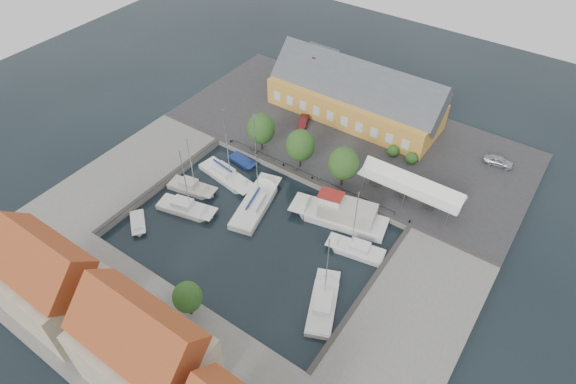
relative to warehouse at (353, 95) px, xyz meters
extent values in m
plane|color=black|center=(2.60, -28.36, -4.43)|extent=(140.00, 140.00, 0.00)
cube|color=#2D2D30|center=(2.60, -5.36, -3.93)|extent=(56.00, 26.00, 1.00)
cube|color=slate|center=(-19.40, -30.36, -3.93)|extent=(12.00, 24.00, 1.00)
cube|color=slate|center=(24.60, -30.36, -3.93)|extent=(12.00, 24.00, 1.00)
cube|color=slate|center=(2.60, -49.36, -3.93)|extent=(56.00, 14.00, 1.00)
cube|color=#383533|center=(2.60, -18.06, -3.37)|extent=(56.00, 0.60, 0.12)
cube|color=#383533|center=(-13.70, -30.36, -3.37)|extent=(0.60, 24.00, 0.12)
cube|color=#383533|center=(18.90, -30.36, -3.37)|extent=(0.60, 24.00, 0.12)
cylinder|color=black|center=(-11.40, -17.76, -3.23)|extent=(0.24, 0.24, 0.40)
cylinder|color=black|center=(-6.40, -17.76, -3.23)|extent=(0.24, 0.24, 0.40)
cylinder|color=black|center=(-1.40, -17.76, -3.23)|extent=(0.24, 0.24, 0.40)
cylinder|color=black|center=(3.60, -17.76, -3.23)|extent=(0.24, 0.24, 0.40)
cylinder|color=black|center=(8.60, -17.76, -3.23)|extent=(0.24, 0.24, 0.40)
cylinder|color=black|center=(13.60, -17.76, -3.23)|extent=(0.24, 0.24, 0.40)
cylinder|color=black|center=(18.60, -17.76, -3.23)|extent=(0.24, 0.24, 0.40)
cube|color=gold|center=(0.60, -0.36, -1.18)|extent=(28.00, 10.00, 4.50)
cube|color=#474C51|center=(0.60, -0.36, 2.32)|extent=(28.56, 7.60, 7.60)
cube|color=gold|center=(-9.40, 5.64, -1.68)|extent=(6.00, 6.00, 3.50)
cube|color=brown|center=(-7.40, -0.36, 4.17)|extent=(0.60, 0.60, 1.20)
cube|color=white|center=(16.60, -13.86, -0.73)|extent=(14.00, 4.00, 0.25)
cylinder|color=silver|center=(10.60, -15.66, -2.08)|extent=(0.10, 0.10, 2.70)
cylinder|color=silver|center=(10.60, -12.06, -2.08)|extent=(0.10, 0.10, 2.70)
cylinder|color=silver|center=(16.60, -15.66, -2.08)|extent=(0.10, 0.10, 2.70)
cylinder|color=silver|center=(16.60, -12.06, -2.08)|extent=(0.10, 0.10, 2.70)
cylinder|color=silver|center=(22.60, -15.66, -2.08)|extent=(0.10, 0.10, 2.70)
cylinder|color=silver|center=(22.60, -12.06, -2.08)|extent=(0.10, 0.10, 2.70)
cylinder|color=black|center=(-6.40, -16.36, -2.38)|extent=(0.30, 0.30, 2.10)
ellipsoid|color=#214819|center=(-6.40, -16.36, 0.46)|extent=(4.20, 4.20, 4.83)
cylinder|color=black|center=(0.60, -16.36, -2.38)|extent=(0.30, 0.30, 2.10)
ellipsoid|color=#214819|center=(0.60, -16.36, 0.46)|extent=(4.20, 4.20, 4.83)
cylinder|color=black|center=(7.60, -16.36, -2.38)|extent=(0.30, 0.30, 2.10)
ellipsoid|color=#214819|center=(7.60, -16.36, 0.46)|extent=(4.20, 4.20, 4.83)
imported|color=#B0B2B8|center=(24.42, 0.50, -2.71)|extent=(4.36, 2.16, 1.43)
imported|color=maroon|center=(-4.76, -7.44, -2.81)|extent=(2.68, 4.00, 1.25)
cube|color=white|center=(-0.17, -26.65, -4.28)|extent=(5.44, 9.59, 1.50)
cube|color=white|center=(-0.44, -25.55, -3.49)|extent=(5.74, 11.32, 0.08)
cube|color=white|center=(-0.22, -26.43, -3.03)|extent=(3.10, 4.06, 0.90)
cylinder|color=silver|center=(-0.60, -24.89, 3.25)|extent=(0.12, 0.12, 13.57)
cube|color=navy|center=(-0.17, -26.65, -2.28)|extent=(1.29, 4.45, 0.22)
cube|color=white|center=(11.37, -21.41, -4.33)|extent=(11.21, 6.11, 1.80)
cube|color=white|center=(10.07, -21.69, -3.39)|extent=(13.26, 6.40, 0.08)
cube|color=#BCB7A9|center=(11.37, -21.41, -2.33)|extent=(7.84, 4.83, 2.20)
cube|color=white|center=(9.03, -21.91, -0.93)|extent=(3.31, 2.75, 1.20)
cube|color=maroon|center=(9.03, -21.91, -0.28)|extent=(3.60, 2.92, 0.10)
cube|color=white|center=(15.43, -25.07, -4.38)|extent=(6.33, 3.55, 1.30)
cube|color=white|center=(14.70, -25.20, -3.69)|extent=(7.48, 3.66, 0.08)
cube|color=white|center=(15.29, -25.09, -3.23)|extent=(2.66, 2.11, 0.90)
cylinder|color=silver|center=(14.26, -25.28, 0.94)|extent=(0.12, 0.12, 9.33)
cube|color=white|center=(15.90, -34.82, -4.38)|extent=(5.40, 7.73, 1.30)
cube|color=white|center=(15.55, -33.99, -3.69)|extent=(5.85, 9.01, 0.08)
cube|color=white|center=(15.83, -34.66, -3.23)|extent=(2.90, 3.40, 0.90)
cylinder|color=silver|center=(15.34, -33.50, 1.29)|extent=(0.12, 0.12, 10.04)
cube|color=white|center=(-8.06, -23.59, -4.38)|extent=(8.30, 4.06, 1.30)
cube|color=white|center=(-7.08, -23.75, -3.69)|extent=(9.86, 4.19, 0.08)
cube|color=white|center=(-7.86, -23.62, -3.23)|extent=(3.44, 2.42, 0.90)
cylinder|color=silver|center=(-6.49, -23.84, 2.07)|extent=(0.12, 0.12, 11.60)
cube|color=navy|center=(-8.06, -23.59, -2.48)|extent=(3.97, 0.83, 0.22)
cube|color=#BCB7A9|center=(-10.32, -28.56, -4.38)|extent=(6.16, 3.54, 1.30)
cube|color=#BCB7A9|center=(-9.61, -28.43, -3.69)|extent=(7.28, 3.66, 0.08)
cube|color=#BCB7A9|center=(-10.18, -28.54, -3.23)|extent=(2.59, 2.11, 0.90)
cylinder|color=silver|center=(-9.19, -28.35, 0.61)|extent=(0.12, 0.12, 8.69)
cube|color=white|center=(-8.22, -32.05, -4.38)|extent=(7.19, 4.20, 1.30)
cube|color=white|center=(-7.40, -31.86, -3.69)|extent=(8.48, 4.41, 0.08)
cube|color=white|center=(-8.06, -32.01, -3.23)|extent=(3.05, 2.43, 0.90)
cylinder|color=silver|center=(-6.91, -31.75, 1.28)|extent=(0.12, 0.12, 10.01)
cube|color=white|center=(-11.37, -37.25, -4.38)|extent=(4.08, 3.74, 0.90)
cube|color=white|center=(-10.99, -37.54, -3.89)|extent=(4.62, 4.16, 0.08)
cube|color=navy|center=(-8.10, -19.55, -4.38)|extent=(4.06, 2.39, 0.80)
cube|color=navy|center=(-7.63, -19.61, -3.94)|extent=(4.81, 2.41, 0.08)
cube|color=beige|center=(-7.40, -51.36, 0.07)|extent=(11.00, 8.00, 7.00)
cube|color=#B25126|center=(-7.40, -51.36, 4.82)|extent=(11.33, 6.50, 6.50)
cube|color=brown|center=(-10.15, -51.36, 6.47)|extent=(0.70, 0.70, 1.00)
cube|color=brown|center=(-5.20, -51.36, 6.37)|extent=(0.60, 0.60, 0.80)
cube|color=beige|center=(6.60, -51.36, 0.32)|extent=(12.00, 8.00, 7.50)
cube|color=#B25126|center=(6.60, -51.36, 5.32)|extent=(12.36, 6.50, 6.50)
cube|color=brown|center=(3.60, -51.36, 6.97)|extent=(0.70, 0.70, 1.00)
cube|color=brown|center=(9.00, -51.36, 6.87)|extent=(0.60, 0.60, 0.80)
camera|label=1|loc=(29.85, -61.72, 42.51)|focal=30.00mm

